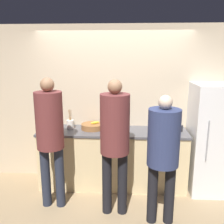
{
  "coord_description": "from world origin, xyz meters",
  "views": [
    {
      "loc": [
        0.23,
        -3.45,
        2.15
      ],
      "look_at": [
        0.0,
        0.14,
        1.3
      ],
      "focal_mm": 40.0,
      "sensor_mm": 36.0,
      "label": 1
    }
  ],
  "objects_px": {
    "person_right": "(163,148)",
    "person_left": "(50,131)",
    "person_center": "(115,135)",
    "cup_black": "(180,128)",
    "bottle_dark": "(163,125)",
    "refrigerator": "(215,139)",
    "bottle_red": "(50,124)",
    "fruit_bowl": "(92,126)",
    "utensil_crock": "(70,124)"
  },
  "relations": [
    {
      "from": "person_right",
      "to": "person_left",
      "type": "bearing_deg",
      "value": 169.71
    },
    {
      "from": "person_center",
      "to": "cup_black",
      "type": "height_order",
      "value": "person_center"
    },
    {
      "from": "bottle_dark",
      "to": "person_right",
      "type": "bearing_deg",
      "value": -97.64
    },
    {
      "from": "refrigerator",
      "to": "bottle_dark",
      "type": "xyz_separation_m",
      "value": [
        -0.8,
        0.08,
        0.18
      ]
    },
    {
      "from": "refrigerator",
      "to": "bottle_red",
      "type": "relative_size",
      "value": 8.54
    },
    {
      "from": "bottle_red",
      "to": "cup_black",
      "type": "relative_size",
      "value": 2.03
    },
    {
      "from": "person_center",
      "to": "cup_black",
      "type": "relative_size",
      "value": 18.73
    },
    {
      "from": "fruit_bowl",
      "to": "refrigerator",
      "type": "bearing_deg",
      "value": -2.78
    },
    {
      "from": "person_right",
      "to": "utensil_crock",
      "type": "xyz_separation_m",
      "value": [
        -1.37,
        0.97,
        -0.0
      ]
    },
    {
      "from": "utensil_crock",
      "to": "bottle_dark",
      "type": "relative_size",
      "value": 1.48
    },
    {
      "from": "person_left",
      "to": "person_center",
      "type": "xyz_separation_m",
      "value": [
        0.88,
        -0.11,
        0.0
      ]
    },
    {
      "from": "person_right",
      "to": "fruit_bowl",
      "type": "relative_size",
      "value": 4.65
    },
    {
      "from": "refrigerator",
      "to": "utensil_crock",
      "type": "distance_m",
      "value": 2.3
    },
    {
      "from": "refrigerator",
      "to": "cup_black",
      "type": "height_order",
      "value": "refrigerator"
    },
    {
      "from": "person_center",
      "to": "person_right",
      "type": "relative_size",
      "value": 1.1
    },
    {
      "from": "bottle_dark",
      "to": "cup_black",
      "type": "relative_size",
      "value": 2.17
    },
    {
      "from": "refrigerator",
      "to": "cup_black",
      "type": "distance_m",
      "value": 0.55
    },
    {
      "from": "bottle_dark",
      "to": "bottle_red",
      "type": "bearing_deg",
      "value": -179.28
    },
    {
      "from": "person_center",
      "to": "bottle_dark",
      "type": "xyz_separation_m",
      "value": [
        0.73,
        0.79,
        -0.09
      ]
    },
    {
      "from": "person_center",
      "to": "person_right",
      "type": "bearing_deg",
      "value": -14.99
    },
    {
      "from": "refrigerator",
      "to": "bottle_red",
      "type": "distance_m",
      "value": 2.63
    },
    {
      "from": "bottle_dark",
      "to": "cup_black",
      "type": "bearing_deg",
      "value": -4.84
    },
    {
      "from": "fruit_bowl",
      "to": "bottle_red",
      "type": "bearing_deg",
      "value": -177.28
    },
    {
      "from": "bottle_red",
      "to": "bottle_dark",
      "type": "xyz_separation_m",
      "value": [
        1.83,
        0.02,
        0.01
      ]
    },
    {
      "from": "utensil_crock",
      "to": "fruit_bowl",
      "type": "bearing_deg",
      "value": -1.65
    },
    {
      "from": "utensil_crock",
      "to": "cup_black",
      "type": "bearing_deg",
      "value": -1.4
    },
    {
      "from": "utensil_crock",
      "to": "bottle_red",
      "type": "bearing_deg",
      "value": -172.5
    },
    {
      "from": "fruit_bowl",
      "to": "cup_black",
      "type": "height_order",
      "value": "fruit_bowl"
    },
    {
      "from": "fruit_bowl",
      "to": "cup_black",
      "type": "distance_m",
      "value": 1.4
    },
    {
      "from": "refrigerator",
      "to": "fruit_bowl",
      "type": "bearing_deg",
      "value": 177.22
    },
    {
      "from": "person_left",
      "to": "person_right",
      "type": "height_order",
      "value": "person_left"
    },
    {
      "from": "person_center",
      "to": "bottle_dark",
      "type": "distance_m",
      "value": 1.08
    },
    {
      "from": "refrigerator",
      "to": "person_right",
      "type": "height_order",
      "value": "refrigerator"
    },
    {
      "from": "refrigerator",
      "to": "cup_black",
      "type": "relative_size",
      "value": 17.37
    },
    {
      "from": "fruit_bowl",
      "to": "person_left",
      "type": "bearing_deg",
      "value": -124.69
    },
    {
      "from": "refrigerator",
      "to": "person_right",
      "type": "bearing_deg",
      "value": -136.8
    },
    {
      "from": "cup_black",
      "to": "person_center",
      "type": "bearing_deg",
      "value": -142.33
    },
    {
      "from": "utensil_crock",
      "to": "bottle_dark",
      "type": "xyz_separation_m",
      "value": [
        1.5,
        -0.02,
        0.01
      ]
    },
    {
      "from": "bottle_red",
      "to": "refrigerator",
      "type": "bearing_deg",
      "value": -1.32
    },
    {
      "from": "person_right",
      "to": "cup_black",
      "type": "bearing_deg",
      "value": 66.93
    },
    {
      "from": "bottle_dark",
      "to": "person_left",
      "type": "bearing_deg",
      "value": -157.04
    },
    {
      "from": "cup_black",
      "to": "bottle_red",
      "type": "bearing_deg",
      "value": -179.99
    },
    {
      "from": "person_right",
      "to": "bottle_red",
      "type": "distance_m",
      "value": 1.94
    },
    {
      "from": "person_right",
      "to": "bottle_red",
      "type": "xyz_separation_m",
      "value": [
        -1.7,
        0.93,
        0.0
      ]
    },
    {
      "from": "fruit_bowl",
      "to": "cup_black",
      "type": "relative_size",
      "value": 3.67
    },
    {
      "from": "utensil_crock",
      "to": "bottle_red",
      "type": "height_order",
      "value": "utensil_crock"
    },
    {
      "from": "bottle_dark",
      "to": "cup_black",
      "type": "xyz_separation_m",
      "value": [
        0.27,
        -0.02,
        -0.03
      ]
    },
    {
      "from": "refrigerator",
      "to": "person_left",
      "type": "bearing_deg",
      "value": -166.03
    },
    {
      "from": "refrigerator",
      "to": "utensil_crock",
      "type": "xyz_separation_m",
      "value": [
        -2.29,
        0.1,
        0.17
      ]
    },
    {
      "from": "person_center",
      "to": "bottle_dark",
      "type": "bearing_deg",
      "value": 47.42
    }
  ]
}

